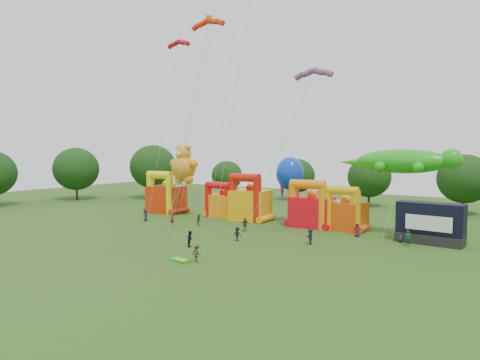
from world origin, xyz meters
The scene contains 24 objects.
ground centered at (0.00, 0.00, 0.00)m, with size 160.00×160.00×0.00m, color #2F5317.
tree_ring centered at (-1.18, 0.61, 6.26)m, with size 123.14×125.24×12.07m.
bouncy_castle_0 centered at (-19.45, 27.59, 2.76)m, with size 6.43×5.49×7.32m.
bouncy_castle_1 centered at (-8.51, 29.30, 2.20)m, with size 5.32×4.40×5.79m.
bouncy_castle_2 centered at (-2.81, 28.45, 2.79)m, with size 6.04×5.04×7.38m.
bouncy_castle_3 centered at (7.53, 28.39, 2.57)m, with size 5.99×4.94×6.79m.
bouncy_castle_4 centered at (12.37, 28.53, 2.32)m, with size 5.78×5.08×6.09m.
stage_trailer centered at (23.53, 25.89, 2.31)m, with size 7.55×3.42×4.82m.
teddy_bear_kite centered at (-13.82, 25.27, 6.82)m, with size 5.59×7.94×11.91m.
gecko_kite centered at (19.49, 28.03, 8.25)m, with size 15.01×8.72×11.17m.
octopus_kite centered at (3.33, 29.78, 6.48)m, with size 4.11×6.89×9.97m.
parafoil_kites centered at (5.96, 15.89, 10.83)m, with size 28.69×15.17×28.54m.
diamond_kites centered at (1.71, 12.71, 16.12)m, with size 16.95×17.33×39.37m.
folded_kite_bundle centered at (4.38, 3.79, 0.14)m, with size 2.11×1.30×0.31m.
spectator_0 centered at (-15.72, 19.14, 0.92)m, with size 0.90×0.59×1.84m, color #212437.
spectator_1 centered at (-10.06, 18.82, 0.78)m, with size 0.57×0.37×1.56m, color #4E2216.
spectator_2 centered at (-6.33, 20.38, 0.82)m, with size 0.79×0.62×1.63m, color #173B1E.
spectator_3 centered at (3.82, 14.88, 0.83)m, with size 1.07×0.61×1.65m, color black.
spectator_4 centered at (1.45, 20.39, 0.94)m, with size 1.10×0.46×1.88m, color #3F2C19.
spectator_5 centered at (11.97, 17.81, 0.94)m, with size 1.75×0.56×1.89m, color #2C2B48.
spectator_6 centered at (15.21, 25.00, 0.86)m, with size 0.84×0.55×1.72m, color #4F1622.
spectator_7 centered at (21.75, 22.64, 0.96)m, with size 0.70×0.46×1.93m, color #173B28.
spectator_8 centered at (1.13, 9.31, 0.91)m, with size 0.88×0.69×1.81m, color black.
spectator_9 centered at (5.88, 4.48, 0.91)m, with size 1.18×0.68×1.82m, color #43381A.
Camera 1 is at (31.51, -27.64, 10.88)m, focal length 32.00 mm.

